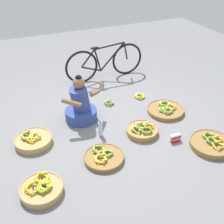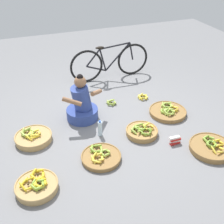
{
  "view_description": "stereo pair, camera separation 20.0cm",
  "coord_description": "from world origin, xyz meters",
  "views": [
    {
      "loc": [
        -1.39,
        -3.41,
        2.64
      ],
      "look_at": [
        0.0,
        -0.2,
        0.35
      ],
      "focal_mm": 44.65,
      "sensor_mm": 36.0,
      "label": 1
    },
    {
      "loc": [
        -1.21,
        -3.48,
        2.64
      ],
      "look_at": [
        0.0,
        -0.2,
        0.35
      ],
      "focal_mm": 44.65,
      "sensor_mm": 36.0,
      "label": 2
    }
  ],
  "objects": [
    {
      "name": "vendor_woman_front",
      "position": [
        -0.34,
        0.3,
        0.26
      ],
      "size": [
        0.72,
        0.54,
        0.81
      ],
      "color": "#334793",
      "rests_on": "ground"
    },
    {
      "name": "banana_basket_back_center",
      "position": [
        1.06,
        -0.07,
        0.04
      ],
      "size": [
        0.63,
        0.63,
        0.15
      ],
      "color": "olive",
      "rests_on": "ground"
    },
    {
      "name": "packet_carton_stack",
      "position": [
        0.76,
        -0.81,
        0.06
      ],
      "size": [
        0.18,
        0.08,
        0.12
      ],
      "color": "red",
      "rests_on": "ground"
    },
    {
      "name": "bicycle_leaning",
      "position": [
        0.61,
        1.57,
        0.36
      ],
      "size": [
        1.7,
        0.08,
        0.73
      ],
      "color": "black",
      "rests_on": "ground"
    },
    {
      "name": "ground_plane",
      "position": [
        0.0,
        0.0,
        0.0
      ],
      "size": [
        10.0,
        10.0,
        0.0
      ],
      "primitive_type": "plane",
      "color": "slate"
    },
    {
      "name": "water_bottle",
      "position": [
        -0.21,
        -0.24,
        0.12
      ],
      "size": [
        0.06,
        0.06,
        0.26
      ],
      "color": "silver",
      "rests_on": "ground"
    },
    {
      "name": "loose_bananas_mid_left",
      "position": [
        0.27,
        0.56,
        0.03
      ],
      "size": [
        0.2,
        0.2,
        0.09
      ],
      "color": "#9EB747",
      "rests_on": "ground"
    },
    {
      "name": "banana_basket_back_right",
      "position": [
        1.17,
        -1.12,
        0.05
      ],
      "size": [
        0.62,
        0.62,
        0.15
      ],
      "color": "olive",
      "rests_on": "ground"
    },
    {
      "name": "banana_basket_mid_right",
      "position": [
        -1.18,
        -0.02,
        0.06
      ],
      "size": [
        0.55,
        0.55,
        0.18
      ],
      "color": "tan",
      "rests_on": "ground"
    },
    {
      "name": "banana_basket_front_left",
      "position": [
        -0.36,
        -0.75,
        0.04
      ],
      "size": [
        0.56,
        0.56,
        0.13
      ],
      "color": "olive",
      "rests_on": "ground"
    },
    {
      "name": "banana_basket_near_vendor",
      "position": [
        -1.26,
        -0.99,
        0.06
      ],
      "size": [
        0.53,
        0.53,
        0.17
      ],
      "color": "tan",
      "rests_on": "ground"
    },
    {
      "name": "loose_bananas_near_bicycle",
      "position": [
        0.89,
        0.54,
        0.03
      ],
      "size": [
        0.22,
        0.23,
        0.1
      ],
      "color": "yellow",
      "rests_on": "ground"
    },
    {
      "name": "banana_basket_front_center",
      "position": [
        0.4,
        -0.44,
        0.06
      ],
      "size": [
        0.5,
        0.5,
        0.16
      ],
      "color": "#A87F47",
      "rests_on": "ground"
    }
  ]
}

